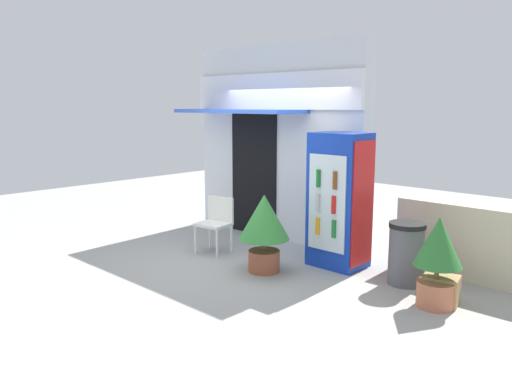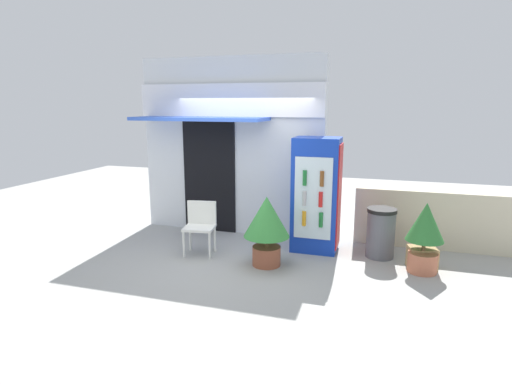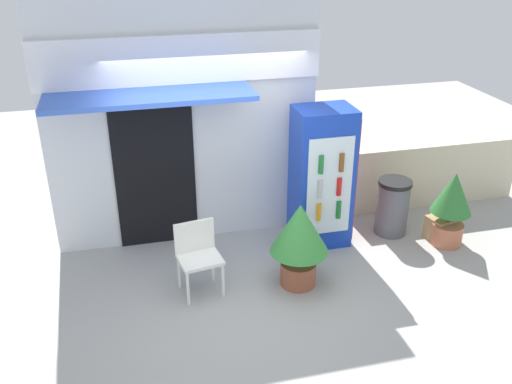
# 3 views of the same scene
# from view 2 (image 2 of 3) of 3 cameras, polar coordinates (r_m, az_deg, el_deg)

# --- Properties ---
(ground) EXTENTS (16.00, 16.00, 0.00)m
(ground) POSITION_cam_2_polar(r_m,az_deg,el_deg) (6.71, -5.03, -8.96)
(ground) COLOR #A3A39E
(storefront_building) EXTENTS (3.46, 1.08, 3.23)m
(storefront_building) POSITION_cam_2_polar(r_m,az_deg,el_deg) (7.77, -3.46, 6.54)
(storefront_building) COLOR silver
(storefront_building) RESTS_ON ground
(drink_cooler) EXTENTS (0.76, 0.63, 1.88)m
(drink_cooler) POSITION_cam_2_polar(r_m,az_deg,el_deg) (6.86, 8.30, -0.40)
(drink_cooler) COLOR #1438B2
(drink_cooler) RESTS_ON ground
(plastic_chair) EXTENTS (0.54, 0.48, 0.85)m
(plastic_chair) POSITION_cam_2_polar(r_m,az_deg,el_deg) (6.79, -7.65, -4.25)
(plastic_chair) COLOR white
(plastic_chair) RESTS_ON ground
(potted_plant_near_shop) EXTENTS (0.69, 0.69, 1.07)m
(potted_plant_near_shop) POSITION_cam_2_polar(r_m,az_deg,el_deg) (6.19, 1.47, -4.25)
(potted_plant_near_shop) COLOR #995138
(potted_plant_near_shop) RESTS_ON ground
(potted_plant_curbside) EXTENTS (0.53, 0.53, 1.03)m
(potted_plant_curbside) POSITION_cam_2_polar(r_m,az_deg,el_deg) (6.42, 22.20, -5.09)
(potted_plant_curbside) COLOR #BC6B4C
(potted_plant_curbside) RESTS_ON ground
(trash_bin) EXTENTS (0.46, 0.46, 0.80)m
(trash_bin) POSITION_cam_2_polar(r_m,az_deg,el_deg) (6.88, 16.77, -5.38)
(trash_bin) COLOR #595960
(trash_bin) RESTS_ON ground
(stone_boundary_wall) EXTENTS (2.81, 0.24, 0.98)m
(stone_boundary_wall) POSITION_cam_2_polar(r_m,az_deg,el_deg) (7.60, 24.08, -3.59)
(stone_boundary_wall) COLOR beige
(stone_boundary_wall) RESTS_ON ground
(cardboard_box) EXTENTS (0.45, 0.38, 0.33)m
(cardboard_box) POSITION_cam_2_polar(r_m,az_deg,el_deg) (6.68, 21.84, -8.41)
(cardboard_box) COLOR tan
(cardboard_box) RESTS_ON ground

